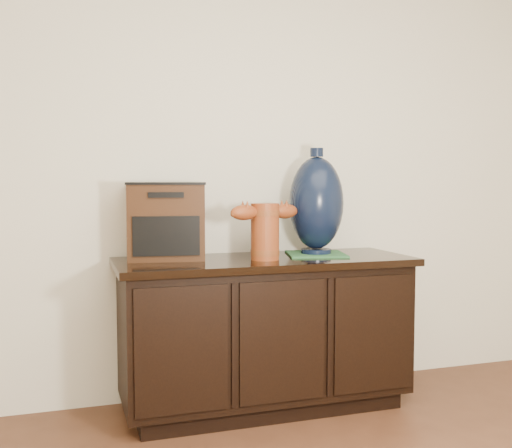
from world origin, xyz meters
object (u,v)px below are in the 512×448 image
object	(u,v)px
spray_can	(268,237)
tv_radio	(165,221)
terracotta_vessel	(265,228)
lamp_base	(316,203)
sideboard	(265,331)

from	to	relation	value
spray_can	tv_radio	bearing A→B (deg)	175.23
terracotta_vessel	lamp_base	xyz separation A→B (m)	(0.31, 0.10, 0.11)
terracotta_vessel	spray_can	world-z (taller)	terracotta_vessel
tv_radio	terracotta_vessel	bearing A→B (deg)	-15.52
terracotta_vessel	lamp_base	size ratio (longest dim) A/B	0.72
terracotta_vessel	tv_radio	bearing A→B (deg)	141.45
sideboard	spray_can	world-z (taller)	spray_can
tv_radio	lamp_base	distance (m)	0.77
terracotta_vessel	tv_radio	distance (m)	0.49
sideboard	terracotta_vessel	world-z (taller)	terracotta_vessel
sideboard	tv_radio	size ratio (longest dim) A/B	3.58
sideboard	lamp_base	bearing A→B (deg)	8.69
lamp_base	sideboard	bearing A→B (deg)	-171.31
sideboard	lamp_base	distance (m)	0.70
spray_can	lamp_base	bearing A→B (deg)	-10.19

